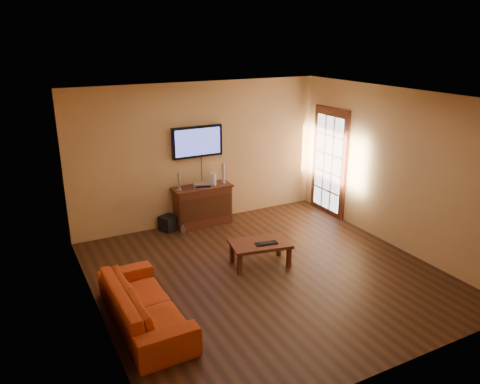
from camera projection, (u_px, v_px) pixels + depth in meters
ground_plane at (266, 274)px, 7.22m from camera, size 5.00×5.00×0.00m
room_walls at (247, 159)px, 7.20m from camera, size 5.00×5.00×5.00m
french_door at (329, 163)px, 9.39m from camera, size 0.07×1.02×2.22m
media_console at (203, 205)px, 8.97m from camera, size 1.14×0.43×0.78m
television at (197, 142)px, 8.73m from camera, size 1.00×0.08×0.59m
coffee_table at (260, 246)px, 7.40m from camera, size 1.01×0.72×0.39m
sofa at (144, 298)px, 5.87m from camera, size 0.59×1.92×0.74m
speaker_left at (179, 182)px, 8.59m from camera, size 0.09×0.09×0.33m
speaker_right at (223, 174)px, 9.00m from camera, size 0.11×0.11×0.39m
av_receiver at (203, 185)px, 8.80m from camera, size 0.38×0.32×0.08m
game_console at (213, 179)px, 8.91m from camera, size 0.08×0.17×0.22m
subwoofer at (168, 223)px, 8.79m from camera, size 0.37×0.37×0.28m
bottle at (183, 231)px, 8.53m from camera, size 0.08×0.08×0.23m
keyboard at (266, 243)px, 7.33m from camera, size 0.37×0.19×0.02m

